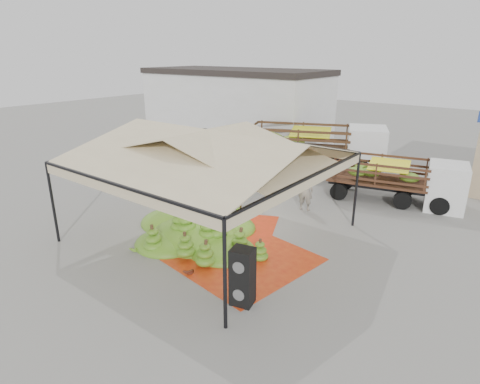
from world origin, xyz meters
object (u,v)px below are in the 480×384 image
Objects in this scene: speaker_stack at (243,277)px; truck_right at (401,176)px; banana_heap at (195,222)px; truck_left at (322,143)px; vendor at (305,190)px.

speaker_stack is 0.27× the size of truck_right.
banana_heap is 3.59× the size of speaker_stack.
truck_left is at bearing 92.87° from banana_heap.
banana_heap is 3.22× the size of vendor.
speaker_stack is 14.22m from truck_left.
truck_left reaches higher than truck_right.
truck_right is (4.77, 8.53, 0.60)m from banana_heap.
banana_heap is 5.31m from vendor.
speaker_stack is at bearing -107.29° from truck_right.
truck_right is at bearing 60.77° from banana_heap.
banana_heap is at bearing -131.95° from truck_right.
vendor reaches higher than banana_heap.
vendor is at bearing 91.85° from speaker_stack.
truck_right reaches higher than speaker_stack.
truck_left reaches higher than banana_heap.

